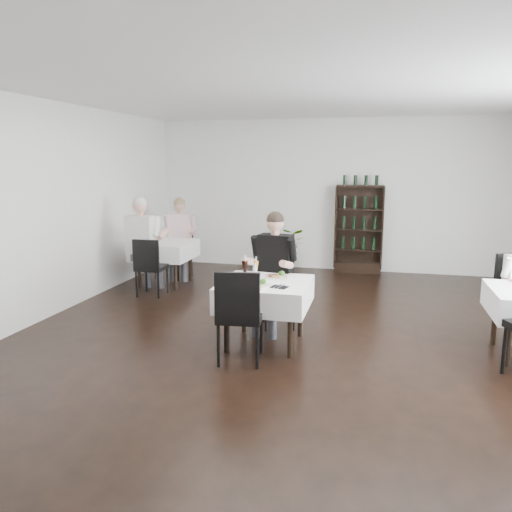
# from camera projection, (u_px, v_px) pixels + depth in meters

# --- Properties ---
(room_shell) EXTENTS (9.00, 9.00, 9.00)m
(room_shell) POSITION_uv_depth(u_px,v_px,m) (291.00, 221.00, 5.66)
(room_shell) COLOR black
(room_shell) RESTS_ON ground
(wine_shelf) EXTENTS (0.90, 0.28, 1.75)m
(wine_shelf) POSITION_uv_depth(u_px,v_px,m) (359.00, 230.00, 9.76)
(wine_shelf) COLOR black
(wine_shelf) RESTS_ON ground
(main_table) EXTENTS (1.03, 1.03, 0.77)m
(main_table) POSITION_uv_depth(u_px,v_px,m) (265.00, 294.00, 5.89)
(main_table) COLOR black
(main_table) RESTS_ON ground
(left_table) EXTENTS (0.98, 0.98, 0.77)m
(left_table) POSITION_uv_depth(u_px,v_px,m) (165.00, 250.00, 8.84)
(left_table) COLOR black
(left_table) RESTS_ON ground
(potted_tree) EXTENTS (0.90, 0.81, 0.87)m
(potted_tree) POSITION_uv_depth(u_px,v_px,m) (286.00, 249.00, 10.01)
(potted_tree) COLOR #28551D
(potted_tree) RESTS_ON ground
(main_chair_far) EXTENTS (0.52, 0.52, 0.91)m
(main_chair_far) POSITION_uv_depth(u_px,v_px,m) (278.00, 287.00, 6.62)
(main_chair_far) COLOR black
(main_chair_far) RESTS_ON ground
(main_chair_near) EXTENTS (0.53, 0.53, 1.04)m
(main_chair_near) POSITION_uv_depth(u_px,v_px,m) (239.00, 311.00, 5.31)
(main_chair_near) COLOR black
(main_chair_near) RESTS_ON ground
(left_chair_far) EXTENTS (0.59, 0.59, 1.08)m
(left_chair_far) POSITION_uv_depth(u_px,v_px,m) (178.00, 245.00, 9.42)
(left_chair_far) COLOR black
(left_chair_far) RESTS_ON ground
(left_chair_near) EXTENTS (0.45, 0.45, 0.95)m
(left_chair_near) POSITION_uv_depth(u_px,v_px,m) (149.00, 264.00, 8.03)
(left_chair_near) COLOR black
(left_chair_near) RESTS_ON ground
(diner_main) EXTENTS (0.62, 0.64, 1.54)m
(diner_main) POSITION_uv_depth(u_px,v_px,m) (273.00, 263.00, 6.33)
(diner_main) COLOR #3C3D44
(diner_main) RESTS_ON ground
(diner_left_far) EXTENTS (0.62, 0.66, 1.51)m
(diner_left_far) POSITION_uv_depth(u_px,v_px,m) (180.00, 232.00, 9.27)
(diner_left_far) COLOR #3C3D44
(diner_left_far) RESTS_ON ground
(diner_left_near) EXTENTS (0.61, 0.60, 1.61)m
(diner_left_near) POSITION_uv_depth(u_px,v_px,m) (143.00, 237.00, 8.20)
(diner_left_near) COLOR #3C3D44
(diner_left_near) RESTS_ON ground
(plate_far) EXTENTS (0.32, 0.32, 0.08)m
(plate_far) POSITION_uv_depth(u_px,v_px,m) (277.00, 276.00, 6.05)
(plate_far) COLOR white
(plate_far) RESTS_ON main_table
(plate_near) EXTENTS (0.35, 0.35, 0.09)m
(plate_near) POSITION_uv_depth(u_px,v_px,m) (257.00, 285.00, 5.63)
(plate_near) COLOR white
(plate_near) RESTS_ON main_table
(pilsner_dark) EXTENTS (0.08, 0.08, 0.32)m
(pilsner_dark) POSITION_uv_depth(u_px,v_px,m) (245.00, 271.00, 5.80)
(pilsner_dark) COLOR black
(pilsner_dark) RESTS_ON main_table
(pilsner_lager) EXTENTS (0.06, 0.06, 0.27)m
(pilsner_lager) POSITION_uv_depth(u_px,v_px,m) (256.00, 270.00, 6.01)
(pilsner_lager) COLOR gold
(pilsner_lager) RESTS_ON main_table
(coke_bottle) EXTENTS (0.06, 0.06, 0.22)m
(coke_bottle) POSITION_uv_depth(u_px,v_px,m) (255.00, 274.00, 5.88)
(coke_bottle) COLOR silver
(coke_bottle) RESTS_ON main_table
(napkin_cutlery) EXTENTS (0.21, 0.20, 0.02)m
(napkin_cutlery) POSITION_uv_depth(u_px,v_px,m) (279.00, 287.00, 5.60)
(napkin_cutlery) COLOR black
(napkin_cutlery) RESTS_ON main_table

